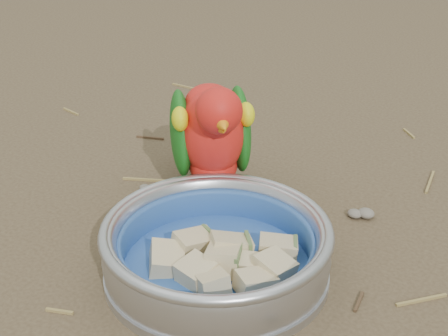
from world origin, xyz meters
The scene contains 6 objects.
ground centered at (0.00, 0.00, 0.00)m, with size 60.00×60.00×0.00m, color brown.
food_bowl centered at (0.04, -0.06, 0.01)m, with size 0.24×0.24×0.02m, color #B2B2BA.
bowl_wall centered at (0.04, -0.06, 0.04)m, with size 0.24×0.24×0.04m, color #B2B2BA, non-canonical shape.
fruit_wedges centered at (0.04, -0.06, 0.03)m, with size 0.14×0.14×0.03m, color #C8B285, non-canonical shape.
lory_parrot centered at (-0.05, 0.07, 0.08)m, with size 0.10×0.20×0.16m, color red, non-canonical shape.
ground_debris centered at (0.02, 0.09, 0.00)m, with size 0.90×0.80×0.01m, color olive, non-canonical shape.
Camera 1 is at (0.37, -0.54, 0.43)m, focal length 55.00 mm.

